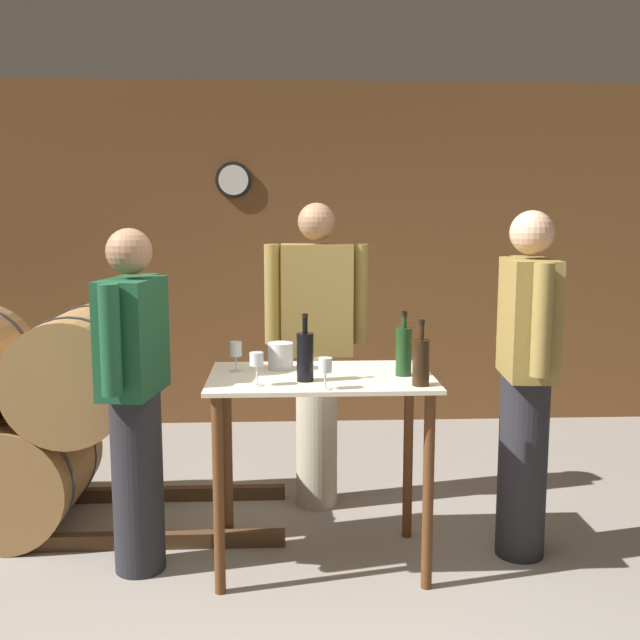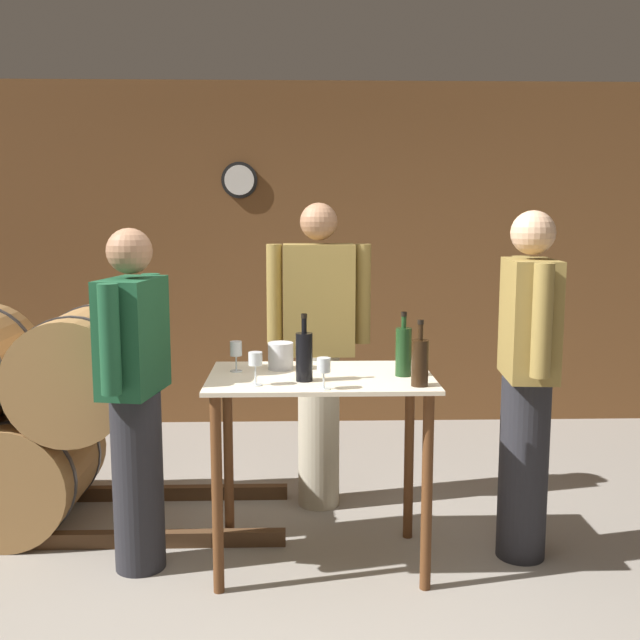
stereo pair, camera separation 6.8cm
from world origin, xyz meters
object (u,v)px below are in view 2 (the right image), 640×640
at_px(person_visitor_with_scarf, 135,394).
at_px(wine_bottle_far_left, 304,355).
at_px(wine_glass_near_right, 324,367).
at_px(ice_bucket, 281,356).
at_px(person_host, 527,378).
at_px(wine_bottle_center, 420,361).
at_px(wine_glass_near_center, 255,360).
at_px(person_visitor_bearded, 319,348).
at_px(wine_bottle_left, 403,351).
at_px(wine_glass_near_left, 236,350).

bearing_deg(person_visitor_with_scarf, wine_bottle_far_left, -6.54).
bearing_deg(wine_bottle_far_left, person_visitor_with_scarf, 173.46).
relative_size(wine_glass_near_right, ice_bucket, 1.06).
xyz_separation_m(wine_bottle_far_left, person_host, (1.08, 0.16, -0.15)).
xyz_separation_m(wine_bottle_center, person_host, (0.57, 0.27, -0.14)).
relative_size(wine_glass_near_center, person_visitor_with_scarf, 0.09).
xyz_separation_m(person_host, person_visitor_bearded, (-0.99, 0.70, 0.02)).
relative_size(wine_glass_near_right, person_host, 0.08).
xyz_separation_m(wine_bottle_left, wine_glass_near_left, (-0.80, 0.12, -0.02)).
relative_size(wine_bottle_far_left, wine_glass_near_left, 2.10).
xyz_separation_m(ice_bucket, person_visitor_with_scarf, (-0.68, -0.17, -0.14)).
bearing_deg(wine_bottle_center, wine_glass_near_right, -173.27).
relative_size(wine_bottle_far_left, person_visitor_bearded, 0.18).
xyz_separation_m(wine_glass_near_right, person_visitor_with_scarf, (-0.88, 0.25, -0.18)).
height_order(ice_bucket, person_visitor_bearded, person_visitor_bearded).
bearing_deg(person_visitor_with_scarf, person_host, 2.00).
height_order(wine_glass_near_left, person_visitor_with_scarf, person_visitor_with_scarf).
bearing_deg(wine_bottle_center, ice_bucket, 149.34).
xyz_separation_m(wine_glass_near_left, wine_glass_near_right, (0.41, -0.38, -0.00)).
height_order(wine_bottle_far_left, ice_bucket, wine_bottle_far_left).
relative_size(wine_bottle_left, person_visitor_with_scarf, 0.19).
xyz_separation_m(wine_bottle_center, wine_glass_near_right, (-0.43, -0.05, -0.01)).
xyz_separation_m(wine_bottle_left, wine_glass_near_center, (-0.69, -0.17, -0.01)).
relative_size(wine_bottle_left, wine_glass_near_right, 2.17).
relative_size(wine_bottle_left, wine_glass_near_center, 2.02).
xyz_separation_m(ice_bucket, person_visitor_bearded, (0.20, 0.60, -0.07)).
xyz_separation_m(wine_bottle_center, ice_bucket, (-0.63, 0.37, -0.05)).
xyz_separation_m(wine_bottle_left, ice_bucket, (-0.58, 0.17, -0.06)).
distance_m(wine_bottle_left, person_visitor_bearded, 0.86).
height_order(wine_bottle_center, person_host, person_host).
xyz_separation_m(wine_bottle_center, wine_glass_near_center, (-0.73, 0.03, 0.00)).
relative_size(wine_bottle_center, person_host, 0.17).
height_order(wine_bottle_center, wine_glass_near_right, wine_bottle_center).
xyz_separation_m(wine_bottle_far_left, wine_bottle_center, (0.51, -0.11, -0.01)).
distance_m(wine_bottle_left, wine_glass_near_right, 0.46).
bearing_deg(ice_bucket, person_visitor_bearded, 71.14).
xyz_separation_m(wine_glass_near_right, person_visitor_bearded, (0.01, 1.02, -0.11)).
relative_size(wine_bottle_far_left, wine_bottle_center, 1.04).
distance_m(wine_glass_near_center, person_visitor_bearded, 0.99).
relative_size(wine_bottle_left, wine_glass_near_left, 2.06).
relative_size(ice_bucket, person_visitor_with_scarf, 0.08).
distance_m(wine_glass_near_left, person_visitor_with_scarf, 0.52).
bearing_deg(person_host, ice_bucket, 175.15).
height_order(wine_bottle_left, person_host, person_host).
bearing_deg(wine_glass_near_center, ice_bucket, 72.91).
height_order(wine_glass_near_left, wine_glass_near_center, wine_glass_near_center).
height_order(wine_bottle_far_left, person_visitor_with_scarf, person_visitor_with_scarf).
xyz_separation_m(wine_bottle_far_left, ice_bucket, (-0.11, 0.26, -0.05)).
bearing_deg(person_host, wine_bottle_far_left, -171.75).
bearing_deg(wine_bottle_center, wine_bottle_far_left, 167.56).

